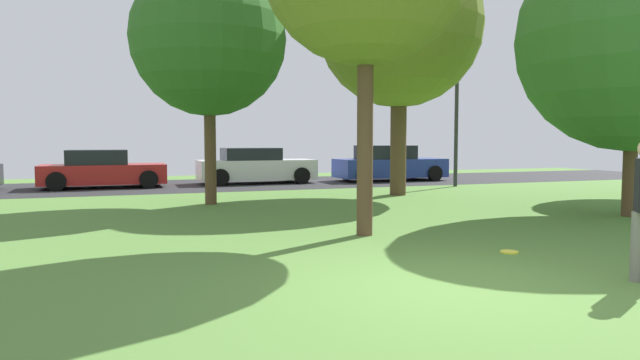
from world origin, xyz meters
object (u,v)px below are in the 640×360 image
at_px(frisbee_disc, 509,252).
at_px(street_lamp_post, 456,125).
at_px(parked_car_white, 256,167).
at_px(birch_tree_lone, 635,37).
at_px(oak_tree_left, 399,25).
at_px(oak_tree_center, 209,39).
at_px(parked_car_red, 102,170).
at_px(parked_car_blue, 389,165).

distance_m(frisbee_disc, street_lamp_post, 12.61).
height_order(parked_car_white, street_lamp_post, street_lamp_post).
distance_m(birch_tree_lone, frisbee_disc, 6.97).
bearing_deg(oak_tree_left, oak_tree_center, -174.72).
bearing_deg(birch_tree_lone, oak_tree_center, 146.41).
distance_m(oak_tree_left, birch_tree_lone, 6.74).
bearing_deg(parked_car_white, street_lamp_post, -31.19).
distance_m(parked_car_red, street_lamp_post, 12.88).
bearing_deg(parked_car_white, birch_tree_lone, -65.59).
bearing_deg(street_lamp_post, oak_tree_left, -148.22).
relative_size(oak_tree_left, street_lamp_post, 1.72).
distance_m(oak_tree_left, parked_car_white, 8.23).
distance_m(oak_tree_left, parked_car_blue, 7.70).
height_order(parked_car_red, street_lamp_post, street_lamp_post).
distance_m(oak_tree_left, oak_tree_center, 5.94).
distance_m(birch_tree_lone, parked_car_blue, 12.24).
xyz_separation_m(oak_tree_left, parked_car_red, (-8.65, 6.04, -4.57)).
bearing_deg(frisbee_disc, parked_car_white, 91.47).
bearing_deg(oak_tree_left, parked_car_white, 116.18).
bearing_deg(parked_car_blue, frisbee_disc, -110.17).
height_order(oak_tree_center, parked_car_blue, oak_tree_center).
bearing_deg(parked_car_red, frisbee_disc, -67.67).
xyz_separation_m(parked_car_red, street_lamp_post, (12.18, -3.85, 1.63)).
xyz_separation_m(oak_tree_left, birch_tree_lone, (2.54, -6.12, -1.24)).
relative_size(birch_tree_lone, parked_car_blue, 1.41).
bearing_deg(frisbee_disc, parked_car_blue, 69.83).
bearing_deg(birch_tree_lone, parked_car_white, 114.41).
distance_m(oak_tree_center, parked_car_red, 8.05).
bearing_deg(oak_tree_center, parked_car_blue, 36.37).
xyz_separation_m(frisbee_disc, parked_car_blue, (5.24, 14.25, 0.66)).
distance_m(oak_tree_center, birch_tree_lone, 10.08).
bearing_deg(street_lamp_post, parked_car_white, 148.81).
distance_m(frisbee_disc, parked_car_white, 14.75).
relative_size(birch_tree_lone, parked_car_red, 1.53).
xyz_separation_m(oak_tree_left, parked_car_white, (-3.03, 6.16, -4.55)).
height_order(oak_tree_left, parked_car_red, oak_tree_left).
height_order(parked_car_blue, street_lamp_post, street_lamp_post).
relative_size(frisbee_disc, street_lamp_post, 0.06).
bearing_deg(oak_tree_center, parked_car_red, 113.06).
relative_size(oak_tree_center, parked_car_blue, 1.38).
bearing_deg(parked_car_white, parked_car_blue, -4.92).
bearing_deg(parked_car_blue, birch_tree_lone, -90.21).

